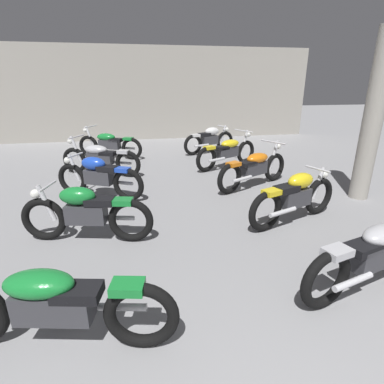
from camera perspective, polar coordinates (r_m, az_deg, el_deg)
back_wall at (r=13.05m, az=-7.52°, el=17.69°), size 13.31×0.24×3.60m
support_pillar at (r=6.89m, az=30.70°, el=11.73°), size 0.36×0.36×3.20m
motorcycle_left_row_1 at (r=3.05m, az=-24.57°, el=-18.39°), size 2.14×0.75×0.97m
motorcycle_left_row_2 at (r=4.74m, az=-19.24°, el=-3.57°), size 1.94×0.63×0.88m
motorcycle_left_row_3 at (r=6.48m, az=-17.04°, el=2.89°), size 1.79×1.02×0.88m
motorcycle_left_row_4 at (r=8.12m, az=-16.81°, el=6.18°), size 2.01×1.08×0.97m
motorcycle_left_row_5 at (r=9.94m, az=-15.20°, el=8.71°), size 1.99×1.12×0.97m
motorcycle_right_row_1 at (r=4.05m, az=31.06°, el=-9.63°), size 2.12×0.86×0.97m
motorcycle_right_row_2 at (r=5.37m, az=18.69°, el=-0.75°), size 1.88×0.80×0.88m
motorcycle_right_row_3 at (r=6.99m, az=11.54°, el=4.51°), size 1.99×1.13×0.97m
motorcycle_right_row_4 at (r=8.56m, az=6.64°, el=7.56°), size 1.99×1.12×0.97m
motorcycle_right_row_5 at (r=10.33m, az=3.32°, el=9.80°), size 1.88×0.82×0.88m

